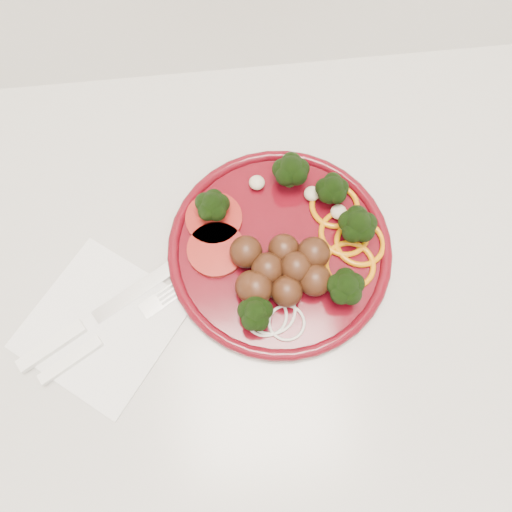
{
  "coord_description": "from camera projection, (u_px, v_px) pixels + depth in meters",
  "views": [
    {
      "loc": [
        -0.11,
        1.5,
        1.48
      ],
      "look_at": [
        -0.09,
        1.7,
        0.92
      ],
      "focal_mm": 35.0,
      "sensor_mm": 36.0,
      "label": 1
    }
  ],
  "objects": [
    {
      "name": "plate",
      "position": [
        284.0,
        249.0,
        0.6
      ],
      "size": [
        0.27,
        0.27,
        0.06
      ],
      "rotation": [
        0.0,
        0.0,
        -0.26
      ],
      "color": "#510710",
      "rests_on": "counter"
    },
    {
      "name": "knife",
      "position": [
        79.0,
        328.0,
        0.57
      ],
      "size": [
        0.19,
        0.12,
        0.01
      ],
      "rotation": [
        0.0,
        0.0,
        0.53
      ],
      "color": "silver",
      "rests_on": "napkin"
    },
    {
      "name": "fork",
      "position": [
        88.0,
        349.0,
        0.57
      ],
      "size": [
        0.17,
        0.11,
        0.01
      ],
      "rotation": [
        0.0,
        0.0,
        0.53
      ],
      "color": "white",
      "rests_on": "napkin"
    },
    {
      "name": "napkin",
      "position": [
        102.0,
        324.0,
        0.58
      ],
      "size": [
        0.22,
        0.22,
        0.0
      ],
      "primitive_type": "cube",
      "rotation": [
        0.0,
        0.0,
        0.91
      ],
      "color": "white",
      "rests_on": "counter"
    },
    {
      "name": "counter",
      "position": [
        300.0,
        332.0,
        1.04
      ],
      "size": [
        2.4,
        0.6,
        0.9
      ],
      "color": "silver",
      "rests_on": "ground"
    }
  ]
}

